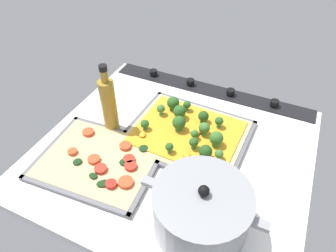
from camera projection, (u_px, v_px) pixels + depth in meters
ground_plane at (174, 152)px, 88.55cm from camera, size 75.20×70.14×3.00cm
stove_control_panel at (210, 89)px, 108.42cm from camera, size 72.19×7.00×2.60cm
baking_tray_front at (187, 135)px, 91.12cm from camera, size 36.03×30.61×1.30cm
broccoli_pizza at (188, 130)px, 90.08cm from camera, size 33.55×28.12×6.10cm
baking_tray_back at (99, 161)px, 83.49cm from camera, size 33.74×28.07×1.30cm
veggie_pizza_back at (100, 160)px, 82.82cm from camera, size 31.19×25.51×1.90cm
cooking_pot at (201, 211)px, 65.48cm from camera, size 28.14×21.36×14.40cm
oil_bottle at (109, 104)px, 87.93cm from camera, size 4.49×4.49×22.29cm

